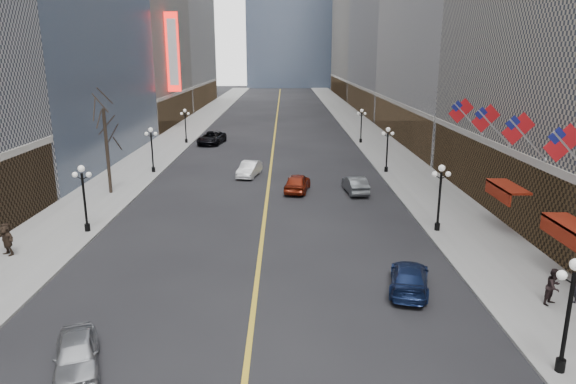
{
  "coord_description": "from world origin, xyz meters",
  "views": [
    {
      "loc": [
        1.49,
        -2.78,
        11.63
      ],
      "look_at": [
        1.63,
        18.02,
        6.05
      ],
      "focal_mm": 32.0,
      "sensor_mm": 36.0,
      "label": 1
    }
  ],
  "objects_px": {
    "streetlamp_east_2": "(387,145)",
    "streetlamp_west_3": "(185,122)",
    "streetlamp_east_3": "(361,122)",
    "streetlamp_east_1": "(440,191)",
    "streetlamp_west_2": "(152,145)",
    "streetlamp_west_1": "(84,192)",
    "streetlamp_east_0": "(570,304)",
    "car_sb_far": "(355,185)",
    "car_sb_mid": "(297,183)",
    "car_nb_mid": "(249,169)",
    "car_nb_far": "(212,138)",
    "car_nb_near": "(76,354)",
    "car_sb_near": "(409,278)"
  },
  "relations": [
    {
      "from": "streetlamp_east_2",
      "to": "streetlamp_west_2",
      "type": "xyz_separation_m",
      "value": [
        -23.6,
        0.0,
        0.0
      ]
    },
    {
      "from": "streetlamp_west_2",
      "to": "streetlamp_east_3",
      "type": "bearing_deg",
      "value": 37.33
    },
    {
      "from": "streetlamp_east_0",
      "to": "streetlamp_east_2",
      "type": "height_order",
      "value": "same"
    },
    {
      "from": "streetlamp_east_0",
      "to": "streetlamp_east_2",
      "type": "bearing_deg",
      "value": 90.0
    },
    {
      "from": "streetlamp_west_3",
      "to": "car_sb_near",
      "type": "height_order",
      "value": "streetlamp_west_3"
    },
    {
      "from": "streetlamp_west_2",
      "to": "car_nb_far",
      "type": "bearing_deg",
      "value": 78.85
    },
    {
      "from": "streetlamp_east_2",
      "to": "car_nb_mid",
      "type": "relative_size",
      "value": 1.01
    },
    {
      "from": "streetlamp_east_3",
      "to": "streetlamp_west_1",
      "type": "distance_m",
      "value": 43.05
    },
    {
      "from": "streetlamp_west_2",
      "to": "car_sb_far",
      "type": "height_order",
      "value": "streetlamp_west_2"
    },
    {
      "from": "streetlamp_east_0",
      "to": "car_sb_near",
      "type": "distance_m",
      "value": 8.53
    },
    {
      "from": "streetlamp_west_1",
      "to": "streetlamp_east_3",
      "type": "bearing_deg",
      "value": 56.75
    },
    {
      "from": "car_sb_mid",
      "to": "car_nb_mid",
      "type": "bearing_deg",
      "value": -41.33
    },
    {
      "from": "streetlamp_east_3",
      "to": "streetlamp_west_1",
      "type": "bearing_deg",
      "value": -123.25
    },
    {
      "from": "streetlamp_west_2",
      "to": "car_nb_far",
      "type": "distance_m",
      "value": 18.13
    },
    {
      "from": "car_nb_near",
      "to": "car_sb_mid",
      "type": "distance_m",
      "value": 27.89
    },
    {
      "from": "streetlamp_east_2",
      "to": "streetlamp_west_3",
      "type": "relative_size",
      "value": 1.0
    },
    {
      "from": "car_nb_far",
      "to": "car_nb_near",
      "type": "bearing_deg",
      "value": -79.2
    },
    {
      "from": "streetlamp_east_3",
      "to": "car_sb_mid",
      "type": "relative_size",
      "value": 0.96
    },
    {
      "from": "car_nb_far",
      "to": "car_sb_far",
      "type": "height_order",
      "value": "car_nb_far"
    },
    {
      "from": "streetlamp_east_2",
      "to": "streetlamp_west_2",
      "type": "height_order",
      "value": "same"
    },
    {
      "from": "streetlamp_east_0",
      "to": "streetlamp_west_2",
      "type": "distance_m",
      "value": 41.39
    },
    {
      "from": "car_sb_near",
      "to": "streetlamp_east_3",
      "type": "bearing_deg",
      "value": -81.27
    },
    {
      "from": "car_sb_near",
      "to": "streetlamp_west_1",
      "type": "bearing_deg",
      "value": -10.32
    },
    {
      "from": "streetlamp_east_1",
      "to": "car_sb_mid",
      "type": "distance_m",
      "value": 14.35
    },
    {
      "from": "streetlamp_east_2",
      "to": "streetlamp_west_3",
      "type": "height_order",
      "value": "same"
    },
    {
      "from": "streetlamp_east_0",
      "to": "car_sb_far",
      "type": "distance_m",
      "value": 26.71
    },
    {
      "from": "streetlamp_east_3",
      "to": "streetlamp_west_1",
      "type": "height_order",
      "value": "same"
    },
    {
      "from": "streetlamp_east_1",
      "to": "streetlamp_east_3",
      "type": "relative_size",
      "value": 1.0
    },
    {
      "from": "streetlamp_east_3",
      "to": "streetlamp_east_1",
      "type": "bearing_deg",
      "value": -90.0
    },
    {
      "from": "streetlamp_east_3",
      "to": "streetlamp_west_3",
      "type": "relative_size",
      "value": 1.0
    },
    {
      "from": "streetlamp_east_0",
      "to": "streetlamp_west_2",
      "type": "relative_size",
      "value": 1.0
    },
    {
      "from": "streetlamp_east_1",
      "to": "streetlamp_east_2",
      "type": "distance_m",
      "value": 18.0
    },
    {
      "from": "streetlamp_east_2",
      "to": "streetlamp_west_3",
      "type": "xyz_separation_m",
      "value": [
        -23.6,
        18.0,
        0.0
      ]
    },
    {
      "from": "streetlamp_west_2",
      "to": "streetlamp_east_2",
      "type": "bearing_deg",
      "value": 0.0
    },
    {
      "from": "car_sb_mid",
      "to": "car_sb_far",
      "type": "relative_size",
      "value": 1.05
    },
    {
      "from": "car_sb_far",
      "to": "car_nb_near",
      "type": "bearing_deg",
      "value": 56.4
    },
    {
      "from": "streetlamp_west_3",
      "to": "streetlamp_east_0",
      "type": "bearing_deg",
      "value": -65.59
    },
    {
      "from": "car_nb_far",
      "to": "car_nb_mid",
      "type": "bearing_deg",
      "value": -62.97
    },
    {
      "from": "streetlamp_west_1",
      "to": "car_nb_near",
      "type": "bearing_deg",
      "value": -70.93
    },
    {
      "from": "car_nb_far",
      "to": "streetlamp_west_1",
      "type": "bearing_deg",
      "value": -86.91
    },
    {
      "from": "streetlamp_east_0",
      "to": "streetlamp_east_2",
      "type": "distance_m",
      "value": 34.0
    },
    {
      "from": "car_nb_far",
      "to": "car_sb_near",
      "type": "bearing_deg",
      "value": -61.39
    },
    {
      "from": "streetlamp_west_1",
      "to": "car_nb_near",
      "type": "relative_size",
      "value": 1.14
    },
    {
      "from": "car_nb_mid",
      "to": "car_sb_mid",
      "type": "distance_m",
      "value": 7.42
    },
    {
      "from": "streetlamp_east_0",
      "to": "streetlamp_east_3",
      "type": "bearing_deg",
      "value": 90.0
    },
    {
      "from": "streetlamp_east_0",
      "to": "streetlamp_east_3",
      "type": "distance_m",
      "value": 52.0
    },
    {
      "from": "streetlamp_east_2",
      "to": "car_sb_mid",
      "type": "distance_m",
      "value": 11.86
    },
    {
      "from": "car_nb_mid",
      "to": "streetlamp_east_2",
      "type": "bearing_deg",
      "value": 17.11
    },
    {
      "from": "streetlamp_west_3",
      "to": "car_sb_far",
      "type": "relative_size",
      "value": 1.01
    },
    {
      "from": "streetlamp_east_2",
      "to": "streetlamp_east_1",
      "type": "bearing_deg",
      "value": -90.0
    }
  ]
}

